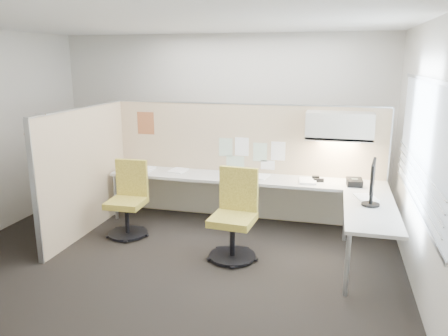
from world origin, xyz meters
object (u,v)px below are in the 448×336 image
(chair_right, at_px, (235,218))
(phone, at_px, (354,182))
(chair_left, at_px, (128,201))
(monitor, at_px, (372,181))
(desk, at_px, (265,190))

(chair_right, relative_size, phone, 4.81)
(chair_left, height_order, phone, chair_left)
(monitor, relative_size, phone, 2.32)
(desk, bearing_deg, chair_left, -161.43)
(desk, relative_size, phone, 17.61)
(chair_left, relative_size, chair_right, 0.94)
(chair_right, relative_size, monitor, 2.07)
(chair_left, bearing_deg, monitor, -4.48)
(chair_right, distance_m, monitor, 1.68)
(desk, height_order, chair_left, chair_left)
(chair_left, bearing_deg, chair_right, -14.15)
(desk, bearing_deg, phone, 3.04)
(chair_left, height_order, chair_right, chair_right)
(chair_right, bearing_deg, chair_left, 172.61)
(chair_left, distance_m, chair_right, 1.63)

